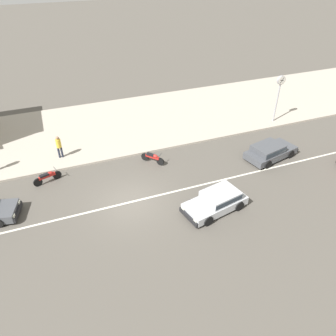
{
  "coord_description": "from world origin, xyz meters",
  "views": [
    {
      "loc": [
        -3.22,
        -14.54,
        12.74
      ],
      "look_at": [
        2.86,
        1.44,
        0.8
      ],
      "focal_mm": 35.0,
      "sensor_mm": 36.0,
      "label": 1
    }
  ],
  "objects_px": {
    "hatchback_silver_5": "(217,200)",
    "pedestrian_near_clock": "(59,145)",
    "hatchback_dark_grey_1": "(270,151)",
    "street_clock": "(280,88)",
    "motorcycle_0": "(153,158)",
    "motorcycle_1": "(47,177)"
  },
  "relations": [
    {
      "from": "motorcycle_1",
      "to": "pedestrian_near_clock",
      "type": "distance_m",
      "value": 2.79
    },
    {
      "from": "hatchback_dark_grey_1",
      "to": "street_clock",
      "type": "bearing_deg",
      "value": 51.54
    },
    {
      "from": "motorcycle_1",
      "to": "pedestrian_near_clock",
      "type": "xyz_separation_m",
      "value": [
        1.07,
        2.49,
        0.69
      ]
    },
    {
      "from": "hatchback_dark_grey_1",
      "to": "street_clock",
      "type": "distance_m",
      "value": 6.32
    },
    {
      "from": "hatchback_silver_5",
      "to": "pedestrian_near_clock",
      "type": "height_order",
      "value": "pedestrian_near_clock"
    },
    {
      "from": "motorcycle_1",
      "to": "street_clock",
      "type": "height_order",
      "value": "street_clock"
    },
    {
      "from": "hatchback_silver_5",
      "to": "street_clock",
      "type": "relative_size",
      "value": 1.02
    },
    {
      "from": "hatchback_silver_5",
      "to": "motorcycle_0",
      "type": "xyz_separation_m",
      "value": [
        -1.91,
        5.78,
        -0.17
      ]
    },
    {
      "from": "street_clock",
      "to": "hatchback_dark_grey_1",
      "type": "bearing_deg",
      "value": -128.46
    },
    {
      "from": "hatchback_dark_grey_1",
      "to": "pedestrian_near_clock",
      "type": "xyz_separation_m",
      "value": [
        -13.76,
        5.11,
        0.52
      ]
    },
    {
      "from": "motorcycle_0",
      "to": "motorcycle_1",
      "type": "relative_size",
      "value": 0.81
    },
    {
      "from": "hatchback_silver_5",
      "to": "motorcycle_1",
      "type": "xyz_separation_m",
      "value": [
        -8.86,
        6.04,
        -0.17
      ]
    },
    {
      "from": "street_clock",
      "to": "pedestrian_near_clock",
      "type": "relative_size",
      "value": 2.36
    },
    {
      "from": "hatchback_dark_grey_1",
      "to": "pedestrian_near_clock",
      "type": "relative_size",
      "value": 2.5
    },
    {
      "from": "pedestrian_near_clock",
      "to": "motorcycle_0",
      "type": "bearing_deg",
      "value": -25.08
    },
    {
      "from": "motorcycle_0",
      "to": "street_clock",
      "type": "distance_m",
      "value": 12.0
    },
    {
      "from": "hatchback_dark_grey_1",
      "to": "motorcycle_1",
      "type": "xyz_separation_m",
      "value": [
        -14.83,
        2.62,
        -0.17
      ]
    },
    {
      "from": "motorcycle_0",
      "to": "hatchback_dark_grey_1",
      "type": "bearing_deg",
      "value": -16.63
    },
    {
      "from": "motorcycle_0",
      "to": "pedestrian_near_clock",
      "type": "distance_m",
      "value": 6.53
    },
    {
      "from": "pedestrian_near_clock",
      "to": "street_clock",
      "type": "bearing_deg",
      "value": -1.85
    },
    {
      "from": "motorcycle_0",
      "to": "motorcycle_1",
      "type": "height_order",
      "value": "same"
    },
    {
      "from": "hatchback_silver_5",
      "to": "pedestrian_near_clock",
      "type": "relative_size",
      "value": 2.4
    }
  ]
}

